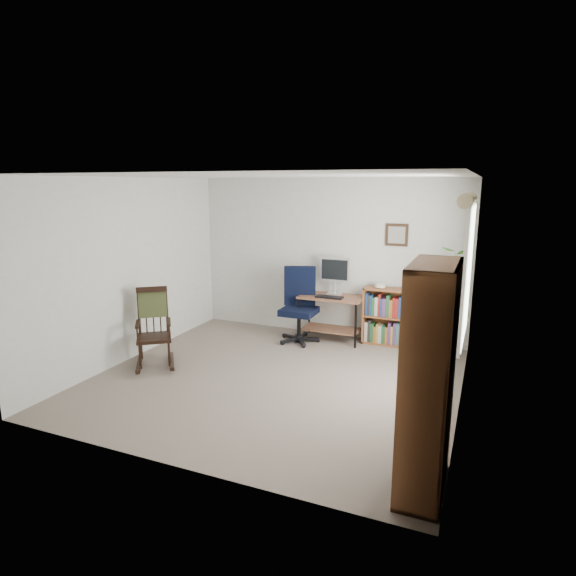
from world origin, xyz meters
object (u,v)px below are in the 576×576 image
at_px(low_bookshelf, 391,317).
at_px(tall_bookshelf, 428,381).
at_px(rocking_chair, 153,327).
at_px(desk, 331,318).
at_px(office_chair, 299,305).

distance_m(low_bookshelf, tall_bookshelf, 3.46).
bearing_deg(tall_bookshelf, low_bookshelf, 105.09).
height_order(rocking_chair, tall_bookshelf, tall_bookshelf).
bearing_deg(desk, low_bookshelf, 7.88).
xyz_separation_m(desk, office_chair, (-0.41, -0.28, 0.22)).
distance_m(office_chair, rocking_chair, 2.11).
bearing_deg(office_chair, tall_bookshelf, -71.39).
distance_m(rocking_chair, low_bookshelf, 3.33).
distance_m(desk, tall_bookshelf, 3.68).
bearing_deg(low_bookshelf, tall_bookshelf, -74.91).
xyz_separation_m(rocking_chair, low_bookshelf, (2.66, 2.00, -0.09)).
bearing_deg(rocking_chair, low_bookshelf, -0.17).
height_order(desk, rocking_chair, rocking_chair).
bearing_deg(low_bookshelf, desk, -172.12).
bearing_deg(office_chair, low_bookshelf, -0.75).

